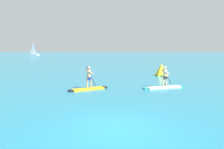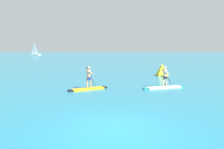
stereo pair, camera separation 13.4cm
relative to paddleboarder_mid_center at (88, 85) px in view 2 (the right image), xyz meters
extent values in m
plane|color=teal|center=(1.34, -7.38, -0.37)|extent=(440.00, 440.00, 0.00)
cube|color=yellow|center=(-0.04, -0.03, -0.31)|extent=(2.40, 1.60, 0.11)
cube|color=black|center=(1.15, 0.54, -0.31)|extent=(0.46, 0.53, 0.11)
cube|color=black|center=(-1.23, -0.60, -0.31)|extent=(0.43, 0.47, 0.11)
cylinder|color=tan|center=(0.15, 0.06, 0.14)|extent=(0.11, 0.11, 0.80)
cylinder|color=tan|center=(-0.10, -0.06, 0.14)|extent=(0.11, 0.11, 0.80)
cube|color=navy|center=(0.03, 0.00, 0.45)|extent=(0.33, 0.31, 0.22)
cylinder|color=tan|center=(0.03, 0.00, 0.81)|extent=(0.26, 0.26, 0.54)
sphere|color=tan|center=(0.03, 0.00, 1.22)|extent=(0.21, 0.21, 0.21)
cylinder|color=tan|center=(0.01, 0.16, 0.90)|extent=(0.52, 0.35, 0.37)
cylinder|color=tan|center=(0.14, -0.11, 0.90)|extent=(0.52, 0.35, 0.37)
cylinder|color=black|center=(0.16, 0.53, 0.52)|extent=(0.69, 0.36, 1.58)
cube|color=black|center=(0.16, 0.53, -0.24)|extent=(0.16, 0.21, 0.32)
cube|color=white|center=(5.63, 0.14, -0.31)|extent=(2.74, 1.14, 0.12)
cube|color=teal|center=(7.10, 0.46, -0.31)|extent=(0.41, 0.46, 0.12)
cube|color=teal|center=(4.16, -0.19, -0.31)|extent=(0.40, 0.41, 0.12)
cylinder|color=beige|center=(5.79, 0.17, 0.14)|extent=(0.11, 0.11, 0.78)
cylinder|color=beige|center=(5.54, 0.12, 0.14)|extent=(0.11, 0.11, 0.78)
cube|color=black|center=(5.67, 0.15, 0.44)|extent=(0.30, 0.27, 0.22)
cylinder|color=beige|center=(5.67, 0.15, 0.79)|extent=(0.26, 0.26, 0.52)
sphere|color=beige|center=(5.67, 0.15, 1.19)|extent=(0.21, 0.21, 0.21)
cylinder|color=beige|center=(5.68, 0.31, 0.84)|extent=(0.54, 0.22, 0.40)
cylinder|color=beige|center=(5.75, 0.01, 0.84)|extent=(0.54, 0.22, 0.40)
cylinder|color=black|center=(5.93, 0.60, 0.56)|extent=(1.00, 0.26, 1.51)
cube|color=black|center=(5.93, 0.60, -0.23)|extent=(0.12, 0.21, 0.32)
pyramid|color=yellow|center=(7.69, 7.35, 0.30)|extent=(1.61, 1.61, 1.33)
torus|color=olive|center=(7.69, 7.35, -0.31)|extent=(1.37, 1.37, 0.12)
cube|color=white|center=(-29.40, 83.93, -0.05)|extent=(6.14, 4.67, 0.63)
cylinder|color=#B2B2B7|center=(-29.40, 83.93, 3.21)|extent=(0.12, 0.12, 5.90)
pyramid|color=white|center=(-29.40, 83.93, 2.96)|extent=(2.58, 1.30, 5.20)
camera|label=1|loc=(0.65, -14.65, 2.55)|focal=32.77mm
camera|label=2|loc=(0.78, -14.66, 2.55)|focal=32.77mm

